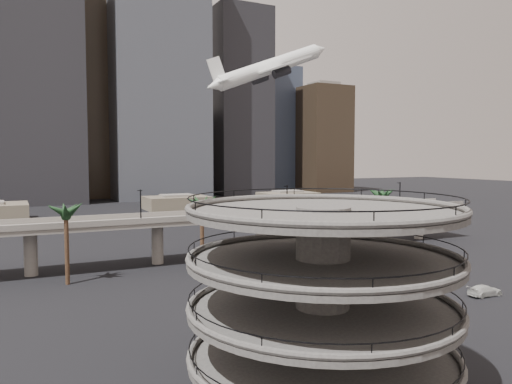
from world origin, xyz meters
name	(u,v)px	position (x,y,z in m)	size (l,w,h in m)	color
ground	(407,357)	(0.00, 0.00, 0.00)	(700.00, 700.00, 0.00)	black
parking_ramp	(323,285)	(-13.00, -4.00, 9.84)	(22.20, 22.20, 17.35)	#474442
overpass	(212,222)	(0.00, 55.00, 7.34)	(130.00, 9.30, 14.70)	slate
palm_trees	(281,203)	(11.58, 47.18, 11.30)	(76.40, 18.40, 14.00)	#4D3221
low_buildings	(143,205)	(6.89, 142.30, 2.86)	(135.00, 27.50, 6.80)	brown
skyline	(122,103)	(15.11, 217.08, 47.37)	(269.00, 86.00, 129.45)	gray
airborne_jet	(269,68)	(20.21, 69.02, 41.47)	(33.07, 29.65, 15.06)	white
car_a	(287,308)	(-3.82, 17.96, 0.66)	(1.56, 3.88, 1.32)	#BF391B
car_b	(405,277)	(21.19, 23.33, 0.83)	(1.75, 5.01, 1.65)	#222228
car_c	(485,291)	(26.10, 12.07, 0.79)	(2.23, 5.47, 1.59)	silver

